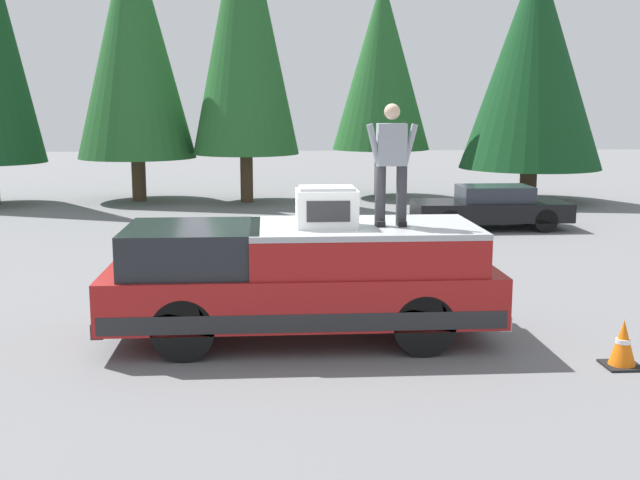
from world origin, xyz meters
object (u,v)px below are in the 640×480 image
(person_on_truck_bed, at_px, (391,161))
(parked_car_black, at_px, (491,207))
(pickup_truck, at_px, (302,279))
(compressor_unit, at_px, (327,207))
(traffic_cone, at_px, (623,345))

(person_on_truck_bed, relative_size, parked_car_black, 0.41)
(pickup_truck, xyz_separation_m, compressor_unit, (-0.16, -0.34, 1.05))
(traffic_cone, bearing_deg, pickup_truck, 69.48)
(pickup_truck, height_order, traffic_cone, pickup_truck)
(pickup_truck, distance_m, traffic_cone, 4.36)
(compressor_unit, xyz_separation_m, person_on_truck_bed, (0.05, -0.90, 0.62))
(person_on_truck_bed, bearing_deg, compressor_unit, 93.01)
(compressor_unit, height_order, person_on_truck_bed, person_on_truck_bed)
(pickup_truck, distance_m, parked_car_black, 11.22)
(pickup_truck, height_order, person_on_truck_bed, person_on_truck_bed)
(pickup_truck, relative_size, person_on_truck_bed, 3.28)
(person_on_truck_bed, bearing_deg, traffic_cone, -116.56)
(compressor_unit, height_order, traffic_cone, compressor_unit)
(compressor_unit, xyz_separation_m, parked_car_black, (9.90, -5.21, -1.35))
(person_on_truck_bed, bearing_deg, parked_car_black, -23.62)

